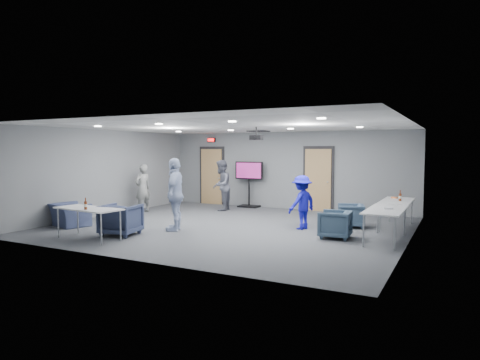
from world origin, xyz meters
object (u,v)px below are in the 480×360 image
at_px(person_b, 221,185).
at_px(projector, 256,137).
at_px(table_right_a, 397,202).
at_px(bottle_front, 86,205).
at_px(table_front_left, 88,210).
at_px(tv_stand, 249,181).
at_px(person_c, 175,194).
at_px(bottle_right, 400,197).
at_px(chair_right_b, 335,224).
at_px(person_d, 302,202).
at_px(chair_front_b, 70,215).
at_px(chair_front_a, 121,219).
at_px(chair_right_a, 351,215).
at_px(table_right_b, 386,211).
at_px(person_a, 143,188).

xyz_separation_m(person_b, projector, (2.30, -2.09, 1.54)).
height_order(table_right_a, bottle_front, bottle_front).
xyz_separation_m(table_front_left, tv_stand, (0.82, 6.75, 0.25)).
distance_m(person_c, bottle_front, 2.27).
xyz_separation_m(bottle_right, tv_stand, (-5.40, 2.00, 0.10)).
height_order(tv_stand, projector, projector).
height_order(person_c, chair_right_b, person_c).
relative_size(person_b, bottle_front, 6.38).
bearing_deg(person_d, table_right_a, 143.97).
height_order(person_d, tv_stand, tv_stand).
xyz_separation_m(chair_front_b, table_right_a, (7.90, 3.85, 0.38)).
bearing_deg(table_right_a, tv_stand, 70.36).
relative_size(person_b, chair_right_b, 2.41).
bearing_deg(chair_right_b, tv_stand, -137.82).
relative_size(chair_front_a, bottle_right, 2.93).
relative_size(chair_right_a, table_front_left, 0.40).
bearing_deg(table_right_b, table_right_a, 0.00).
bearing_deg(chair_front_a, tv_stand, -105.71).
xyz_separation_m(person_a, projector, (4.40, -0.54, 1.61)).
distance_m(person_a, person_c, 3.56).
distance_m(chair_right_a, projector, 3.29).
bearing_deg(person_b, chair_front_b, -38.15).
height_order(table_front_left, projector, projector).
bearing_deg(bottle_right, tv_stand, 159.65).
height_order(person_a, person_c, person_c).
relative_size(person_a, table_front_left, 0.92).
distance_m(chair_right_a, chair_right_b, 1.61).
bearing_deg(bottle_front, bottle_right, 39.34).
bearing_deg(table_right_b, person_b, 66.07).
xyz_separation_m(person_a, chair_right_a, (6.76, 0.40, -0.48)).
height_order(person_c, chair_front_a, person_c).
bearing_deg(person_a, person_c, 67.53).
height_order(person_b, table_right_a, person_b).
relative_size(chair_front_b, table_right_b, 0.51).
bearing_deg(bottle_right, table_front_left, -142.66).
xyz_separation_m(table_right_b, tv_stand, (-5.31, 3.79, 0.25)).
bearing_deg(person_d, table_right_b, 98.01).
bearing_deg(person_b, chair_front_a, -13.35).
distance_m(table_front_left, bottle_right, 7.82).
relative_size(chair_front_b, projector, 2.71).
height_order(person_a, bottle_front, person_a).
bearing_deg(table_front_left, person_b, 91.34).
xyz_separation_m(person_d, bottle_right, (2.26, 1.26, 0.13)).
bearing_deg(person_a, chair_right_a, 107.59).
relative_size(person_b, chair_front_b, 1.81).
bearing_deg(chair_front_a, person_d, -153.61).
bearing_deg(table_front_left, projector, 57.25).
bearing_deg(chair_right_b, person_d, -128.91).
bearing_deg(chair_front_a, table_front_left, 55.06).
height_order(chair_right_a, bottle_front, bottle_front).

